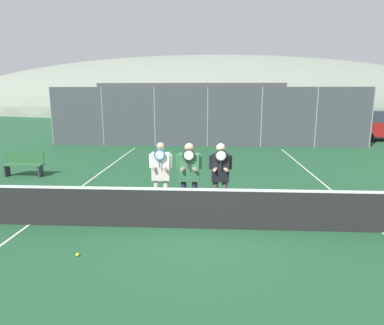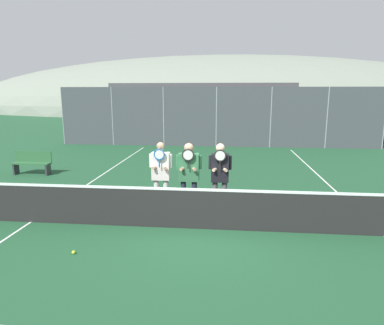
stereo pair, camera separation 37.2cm
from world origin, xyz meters
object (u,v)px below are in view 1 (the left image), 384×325
Objects in this scene: tennis_ball_on_court at (77,255)px; player_center_left at (189,172)px; car_far_left at (143,125)px; car_left_of_center at (224,124)px; car_center at (305,126)px; player_leftmost at (161,173)px; player_center_right at (220,174)px; bench_courtside at (24,164)px.

player_center_left is at bearing 50.49° from tennis_ball_on_court.
car_far_left is 5.25m from car_left_of_center.
car_center is at bearing 0.96° from car_far_left.
player_leftmost is 1.46m from player_center_right.
tennis_ball_on_court is at bearing -129.51° from player_center_left.
bench_courtside is (-7.56, -10.63, -0.47)m from car_left_of_center.
car_center reaches higher than tennis_ball_on_court.
car_left_of_center reaches higher than bench_courtside.
player_leftmost reaches higher than car_center.
car_far_left is (-3.89, 13.77, -0.20)m from player_center_left.
player_leftmost reaches higher than bench_courtside.
player_center_right is 0.39× the size of car_left_of_center.
car_center is at bearing -3.61° from car_left_of_center.
player_center_right is 15.08m from car_center.
player_center_left is 0.39× the size of car_far_left.
player_center_right reaches higher than car_far_left.
player_center_left is 26.42× the size of tennis_ball_on_court.
car_left_of_center is at bearing 78.88° from tennis_ball_on_court.
player_leftmost is 14.36m from car_left_of_center.
player_leftmost and player_center_right have the same top height.
player_leftmost is at bearing -32.99° from bench_courtside.
car_far_left is at bearing 96.92° from tennis_ball_on_court.
player_center_left is at bearing -74.24° from car_far_left.
car_left_of_center is 3.29× the size of bench_courtside.
car_far_left is 10.41m from bench_courtside.
player_center_right is at bearing -27.59° from bench_courtside.
player_center_left reaches higher than car_center.
car_center is at bearing 65.11° from player_center_left.
car_far_left is at bearing -179.04° from car_center.
player_leftmost is 0.40× the size of car_center.
car_center is 18.34m from tennis_ball_on_court.
player_center_left is (0.70, -0.05, 0.03)m from player_leftmost.
player_center_right is 7.90m from bench_courtside.
car_left_of_center is at bearing 5.44° from car_far_left.
player_center_right reaches higher than player_center_left.
player_leftmost is 0.39× the size of car_left_of_center.
player_center_right is 14.55m from car_far_left.
tennis_ball_on_court is (-3.26, -16.61, -0.89)m from car_left_of_center.
car_far_left is at bearing 103.07° from player_leftmost.
tennis_ball_on_court is (-2.69, -2.33, -1.03)m from player_center_right.
tennis_ball_on_court is at bearing -117.19° from player_leftmost.
player_center_right is 0.40× the size of car_center.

